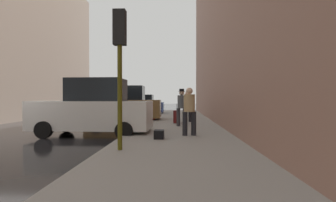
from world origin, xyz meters
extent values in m
plane|color=black|center=(0.00, 0.00, 0.00)|extent=(120.00, 120.00, 0.00)
cube|color=gray|center=(6.00, 0.00, 0.07)|extent=(4.00, 40.00, 0.15)
cube|color=silver|center=(2.60, 1.13, 0.82)|extent=(4.66, 1.98, 1.10)
cube|color=black|center=(2.80, 1.13, 1.80)|extent=(2.12, 1.63, 0.90)
cylinder|color=black|center=(1.13, 2.10, 0.32)|extent=(0.65, 0.24, 0.64)
cylinder|color=black|center=(1.08, 0.26, 0.32)|extent=(0.65, 0.24, 0.64)
cylinder|color=black|center=(4.12, 2.00, 0.32)|extent=(0.65, 0.24, 0.64)
cylinder|color=black|center=(4.07, 0.17, 0.32)|extent=(0.65, 0.24, 0.64)
cube|color=brown|center=(2.60, 7.25, 0.82)|extent=(4.64, 1.93, 1.10)
cube|color=black|center=(2.80, 7.25, 1.80)|extent=(2.10, 1.60, 0.90)
cylinder|color=black|center=(1.09, 8.14, 0.32)|extent=(0.64, 0.23, 0.64)
cylinder|color=black|center=(1.12, 6.30, 0.32)|extent=(0.64, 0.23, 0.64)
cylinder|color=black|center=(4.08, 8.20, 0.32)|extent=(0.64, 0.23, 0.64)
cylinder|color=black|center=(4.11, 6.36, 0.32)|extent=(0.64, 0.23, 0.64)
cube|color=navy|center=(2.60, 14.13, 0.69)|extent=(4.21, 1.87, 0.84)
cube|color=black|center=(2.80, 14.12, 1.44)|extent=(1.90, 1.58, 0.70)
cylinder|color=black|center=(1.24, 15.06, 0.32)|extent=(0.64, 0.22, 0.64)
cylinder|color=black|center=(1.23, 13.22, 0.32)|extent=(0.64, 0.22, 0.64)
cylinder|color=black|center=(3.97, 15.04, 0.32)|extent=(0.64, 0.22, 0.64)
cylinder|color=black|center=(3.96, 13.20, 0.32)|extent=(0.64, 0.22, 0.64)
cylinder|color=red|center=(4.45, 7.25, 0.43)|extent=(0.22, 0.22, 0.55)
sphere|color=red|center=(4.45, 7.25, 0.76)|extent=(0.20, 0.20, 0.20)
cylinder|color=red|center=(4.29, 7.25, 0.45)|extent=(0.10, 0.09, 0.09)
cylinder|color=red|center=(4.61, 7.25, 0.45)|extent=(0.10, 0.09, 0.09)
cylinder|color=#514C0F|center=(4.50, -2.44, 1.95)|extent=(0.12, 0.12, 3.60)
cube|color=black|center=(4.50, -2.44, 3.30)|extent=(0.32, 0.24, 0.90)
sphere|color=red|center=(4.50, -2.30, 3.58)|extent=(0.14, 0.14, 0.14)
sphere|color=yellow|center=(4.50, -2.30, 3.30)|extent=(0.14, 0.14, 0.14)
sphere|color=green|center=(4.50, -2.30, 3.02)|extent=(0.14, 0.14, 0.14)
cylinder|color=black|center=(6.68, 5.64, 0.57)|extent=(0.19, 0.19, 0.85)
cylinder|color=black|center=(6.36, 5.62, 0.57)|extent=(0.19, 0.19, 0.85)
cylinder|color=#A51E23|center=(6.52, 5.63, 1.31)|extent=(0.42, 0.42, 0.62)
sphere|color=beige|center=(6.52, 5.63, 1.74)|extent=(0.24, 0.24, 0.24)
cylinder|color=black|center=(6.56, 0.27, 0.57)|extent=(0.21, 0.21, 0.85)
cylinder|color=black|center=(6.25, 0.20, 0.57)|extent=(0.21, 0.21, 0.85)
cylinder|color=tan|center=(6.40, 0.23, 1.31)|extent=(0.48, 0.48, 0.62)
sphere|color=beige|center=(6.40, 0.23, 1.74)|extent=(0.24, 0.24, 0.24)
cylinder|color=#333338|center=(6.34, 3.33, 0.57)|extent=(0.19, 0.19, 0.85)
cylinder|color=#333338|center=(6.02, 3.34, 0.57)|extent=(0.19, 0.19, 0.85)
cylinder|color=#4C5156|center=(6.18, 3.33, 1.31)|extent=(0.42, 0.42, 0.62)
sphere|color=beige|center=(6.18, 3.33, 1.74)|extent=(0.24, 0.24, 0.24)
cylinder|color=black|center=(6.18, 3.33, 1.81)|extent=(0.34, 0.34, 0.02)
cylinder|color=black|center=(6.18, 3.33, 1.87)|extent=(0.23, 0.23, 0.11)
cube|color=#591414|center=(5.94, 4.93, 0.49)|extent=(0.38, 0.57, 0.68)
cylinder|color=#333333|center=(5.94, 4.93, 1.01)|extent=(0.02, 0.02, 0.36)
cube|color=black|center=(5.38, -0.54, 0.29)|extent=(0.32, 0.44, 0.28)
camera|label=1|loc=(6.00, -9.12, 1.49)|focal=28.00mm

